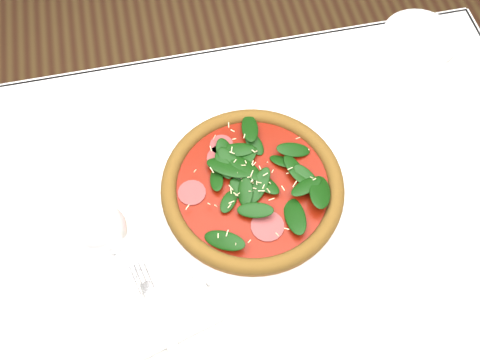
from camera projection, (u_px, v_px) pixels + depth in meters
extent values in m
plane|color=brown|center=(230.00, 334.00, 1.54)|extent=(6.00, 6.00, 0.00)
cube|color=white|center=(223.00, 244.00, 0.90)|extent=(1.20, 0.80, 0.04)
cylinder|color=#4B2D1E|center=(399.00, 138.00, 1.44)|extent=(0.06, 0.06, 0.71)
cube|color=white|center=(189.00, 89.00, 1.16)|extent=(1.20, 0.01, 0.22)
cylinder|color=white|center=(252.00, 191.00, 0.91)|extent=(0.36, 0.36, 0.01)
torus|color=white|center=(252.00, 190.00, 0.91)|extent=(0.36, 0.36, 0.01)
cylinder|color=#956324|center=(252.00, 188.00, 0.90)|extent=(0.35, 0.35, 0.01)
torus|color=#AB7627|center=(253.00, 186.00, 0.90)|extent=(0.36, 0.36, 0.03)
cylinder|color=maroon|center=(253.00, 186.00, 0.90)|extent=(0.29, 0.29, 0.00)
cylinder|color=#963C3F|center=(253.00, 185.00, 0.89)|extent=(0.26, 0.26, 0.00)
ellipsoid|color=#0B3609|center=(253.00, 182.00, 0.88)|extent=(0.28, 0.28, 0.02)
cylinder|color=beige|center=(253.00, 181.00, 0.88)|extent=(0.26, 0.26, 0.00)
cylinder|color=silver|center=(119.00, 264.00, 0.86)|extent=(0.07, 0.07, 0.00)
cylinder|color=silver|center=(112.00, 253.00, 0.81)|extent=(0.01, 0.01, 0.10)
ellipsoid|color=silver|center=(98.00, 230.00, 0.73)|extent=(0.08, 0.08, 0.11)
cube|color=white|center=(162.00, 322.00, 0.81)|extent=(0.18, 0.12, 0.01)
cube|color=#BDBDC1|center=(161.00, 321.00, 0.80)|extent=(0.05, 0.13, 0.00)
cube|color=#BDBDC1|center=(142.00, 276.00, 0.83)|extent=(0.04, 0.06, 0.00)
cylinder|color=white|center=(420.00, 38.00, 1.07)|extent=(0.15, 0.15, 0.01)
torus|color=white|center=(420.00, 37.00, 1.07)|extent=(0.15, 0.15, 0.01)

